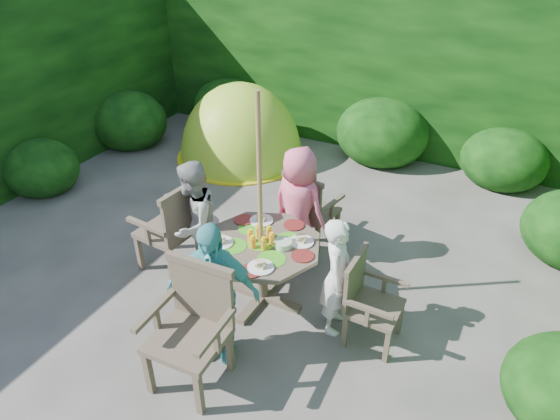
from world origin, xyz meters
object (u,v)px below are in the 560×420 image
at_px(child_left, 194,223).
at_px(child_back, 299,206).
at_px(garden_chair_left, 173,227).
at_px(dome_tent, 241,156).
at_px(garden_chair_right, 368,300).
at_px(garden_chair_back, 309,208).
at_px(patio_table, 262,252).
at_px(child_right, 337,277).
at_px(child_front, 213,292).
at_px(garden_chair_front, 193,325).
at_px(parasol_pole, 260,207).

distance_m(child_left, child_back, 1.13).
bearing_deg(child_left, garden_chair_left, -99.39).
distance_m(garden_chair_left, dome_tent, 2.98).
height_order(garden_chair_right, garden_chair_back, garden_chair_back).
bearing_deg(patio_table, child_back, 88.67).
relative_size(patio_table, child_left, 0.91).
bearing_deg(dome_tent, garden_chair_left, -68.33).
height_order(garden_chair_back, child_right, child_right).
bearing_deg(garden_chair_left, child_front, 57.53).
xyz_separation_m(garden_chair_right, garden_chair_front, (-1.14, -1.05, 0.11)).
relative_size(patio_table, child_front, 0.90).
relative_size(garden_chair_right, child_front, 0.62).
xyz_separation_m(patio_table, garden_chair_back, (0.01, 1.10, -0.09)).
xyz_separation_m(patio_table, garden_chair_right, (1.10, -0.03, -0.14)).
distance_m(garden_chair_back, child_right, 1.37).
relative_size(garden_chair_left, dome_tent, 0.43).
bearing_deg(garden_chair_front, garden_chair_right, 40.66).
relative_size(child_back, dome_tent, 0.58).
bearing_deg(child_right, dome_tent, 31.07).
bearing_deg(dome_tent, child_front, -57.37).
height_order(child_left, dome_tent, child_left).
height_order(child_right, child_left, child_left).
bearing_deg(garden_chair_right, garden_chair_back, 44.86).
xyz_separation_m(child_left, dome_tent, (-1.14, 2.80, -0.67)).
bearing_deg(garden_chair_right, patio_table, 89.31).
bearing_deg(child_front, parasol_pole, 70.24).
distance_m(patio_table, child_back, 0.80).
bearing_deg(garden_chair_back, garden_chair_right, 144.32).
relative_size(child_left, child_front, 0.98).
xyz_separation_m(garden_chair_left, garden_chair_back, (1.11, 1.07, -0.05)).
relative_size(patio_table, child_right, 1.03).
relative_size(patio_table, garden_chair_front, 1.18).
relative_size(garden_chair_back, garden_chair_front, 0.89).
distance_m(garden_chair_left, garden_chair_back, 1.54).
bearing_deg(child_right, garden_chair_back, 22.03).
xyz_separation_m(parasol_pole, garden_chair_left, (-1.09, 0.03, -0.56)).
xyz_separation_m(garden_chair_right, child_back, (-1.08, 0.83, 0.23)).
bearing_deg(child_back, parasol_pole, 100.78).
bearing_deg(dome_tent, garden_chair_back, -36.65).
xyz_separation_m(garden_chair_right, garden_chair_left, (-2.19, 0.06, 0.09)).
xyz_separation_m(garden_chair_right, dome_tent, (-3.05, 2.86, -0.45)).
distance_m(parasol_pole, garden_chair_right, 1.28).
bearing_deg(child_right, garden_chair_left, 75.72).
xyz_separation_m(parasol_pole, garden_chair_right, (1.10, -0.03, -0.65)).
xyz_separation_m(garden_chair_left, child_left, (0.29, -0.00, 0.13)).
bearing_deg(parasol_pole, garden_chair_back, 89.03).
xyz_separation_m(garden_chair_left, dome_tent, (-0.85, 2.80, -0.54)).
height_order(child_back, dome_tent, child_back).
height_order(garden_chair_left, dome_tent, dome_tent).
relative_size(parasol_pole, child_right, 1.84).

